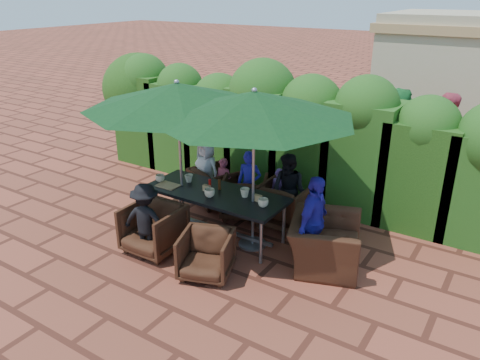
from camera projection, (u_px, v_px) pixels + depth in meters
The scene contains 30 objects.
ground at pixel (215, 241), 7.42m from camera, with size 80.00×80.00×0.00m, color brown.
dining_table at pixel (216, 197), 7.36m from camera, with size 2.28×0.90×0.75m.
umbrella_left at pixel (177, 96), 7.03m from camera, with size 2.87×2.87×2.46m.
umbrella_right at pixel (254, 105), 6.47m from camera, with size 2.92×2.92×2.46m.
chair_far_left at pixel (214, 184), 8.60m from camera, with size 0.73×0.69×0.75m, color black.
chair_far_mid at pixel (244, 195), 8.12m from camera, with size 0.76×0.71×0.78m, color black.
chair_far_right at pixel (284, 203), 7.79m from camera, with size 0.79×0.74×0.81m, color black.
chair_near_left at pixel (153, 227), 7.00m from camera, with size 0.79×0.74×0.81m, color black.
chair_near_right at pixel (206, 253), 6.41m from camera, with size 0.69×0.64×0.71m, color black.
chair_end_right at pixel (325, 235), 6.60m from camera, with size 1.10×0.71×0.96m, color black.
adult_far_left at pixel (207, 171), 8.60m from camera, with size 0.59×0.35×1.20m, color white.
adult_far_mid at pixel (249, 184), 8.06m from camera, with size 0.42×0.34×1.17m, color #241DA1.
adult_far_right at pixel (289, 191), 7.68m from camera, with size 0.60×0.37×1.25m, color black.
adult_near_left at pixel (146, 220), 6.84m from camera, with size 0.73×0.33×1.14m, color black.
adult_end_right at pixel (313, 223), 6.50m from camera, with size 0.81×0.41×1.38m, color #241DA1.
child_left at pixel (223, 183), 8.44m from camera, with size 0.33×0.27×0.91m, color #C2445B.
child_right at pixel (279, 194), 8.02m from camera, with size 0.32×0.26×0.90m, color #79499E.
pedestrian_a at pixel (395, 135), 9.47m from camera, with size 1.79×0.64×1.92m, color #238037.
pedestrian_b at pixel (442, 140), 9.17m from camera, with size 0.91×0.56×1.89m, color #C2445B.
cup_a at pixel (160, 178), 7.71m from camera, with size 0.15×0.15×0.12m, color beige.
cup_b at pixel (189, 178), 7.69m from camera, with size 0.14×0.14×0.13m, color beige.
cup_c at pixel (210, 193), 7.15m from camera, with size 0.16×0.16×0.13m, color beige.
cup_d at pixel (245, 193), 7.15m from camera, with size 0.15×0.15×0.14m, color beige.
cup_e at pixel (263, 203), 6.82m from camera, with size 0.16×0.16×0.12m, color beige.
ketchup_bottle at pixel (210, 184), 7.41m from camera, with size 0.04×0.04×0.17m, color #B20C0A.
sauce_bottle at pixel (219, 184), 7.40m from camera, with size 0.04×0.04×0.17m, color #4C230C.
serving_tray at pixel (168, 185), 7.56m from camera, with size 0.35×0.25×0.02m, color #AA8052.
number_block_left at pixel (207, 188), 7.35m from camera, with size 0.12×0.06×0.10m, color tan.
number_block_right at pixel (258, 198), 7.00m from camera, with size 0.12×0.06×0.10m, color tan.
hedge_wall at pixel (280, 124), 8.78m from camera, with size 9.10×1.60×2.54m.
Camera 1 is at (3.86, -5.24, 3.72)m, focal length 35.00 mm.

